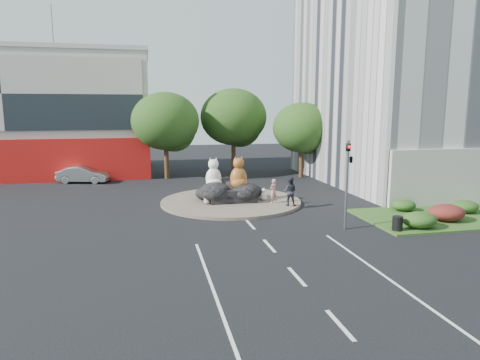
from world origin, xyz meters
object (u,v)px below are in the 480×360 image
at_px(pedestrian_dark, 290,191).
at_px(litter_bin, 397,223).
at_px(cat_tabby, 239,172).
at_px(pedestrian_pink, 273,191).
at_px(kitten_calico, 207,198).
at_px(cat_white, 213,173).
at_px(parked_car, 83,175).
at_px(kitten_white, 264,194).

distance_m(pedestrian_dark, litter_bin, 7.80).
height_order(cat_tabby, litter_bin, cat_tabby).
distance_m(cat_tabby, pedestrian_pink, 2.80).
bearing_deg(litter_bin, pedestrian_pink, 121.44).
xyz_separation_m(kitten_calico, litter_bin, (9.37, -8.36, -0.10)).
bearing_deg(cat_white, kitten_calico, -128.34).
bearing_deg(parked_car, litter_bin, -123.55).
height_order(pedestrian_dark, parked_car, pedestrian_dark).
bearing_deg(pedestrian_pink, kitten_calico, -40.37).
distance_m(pedestrian_pink, parked_car, 19.04).
xyz_separation_m(cat_tabby, kitten_white, (1.80, -0.20, -1.59)).
relative_size(kitten_calico, kitten_white, 0.90).
bearing_deg(parked_car, pedestrian_dark, -118.65).
distance_m(cat_tabby, litter_bin, 11.52).
height_order(pedestrian_pink, parked_car, pedestrian_pink).
distance_m(cat_white, pedestrian_dark, 5.66).
bearing_deg(cat_tabby, parked_car, 138.61).
xyz_separation_m(cat_tabby, pedestrian_pink, (2.22, -1.20, -1.21)).
distance_m(kitten_calico, pedestrian_pink, 4.65).
relative_size(pedestrian_dark, parked_car, 0.42).
relative_size(cat_white, pedestrian_dark, 1.11).
bearing_deg(kitten_white, parked_car, 97.66).
relative_size(kitten_white, pedestrian_dark, 0.47).
bearing_deg(pedestrian_dark, pedestrian_pink, -24.41).
xyz_separation_m(cat_white, pedestrian_pink, (3.93, -1.77, -1.15)).
distance_m(kitten_white, litter_bin, 10.21).
bearing_deg(kitten_calico, pedestrian_dark, 5.69).
distance_m(cat_white, litter_bin, 13.03).
height_order(kitten_calico, kitten_white, kitten_white).
xyz_separation_m(parked_car, litter_bin, (19.07, -20.35, -0.24)).
height_order(kitten_white, parked_car, parked_car).
xyz_separation_m(cat_tabby, pedestrian_dark, (3.07, -2.28, -1.07)).
xyz_separation_m(pedestrian_dark, parked_car, (-15.16, 13.63, -0.42)).
xyz_separation_m(pedestrian_pink, litter_bin, (4.77, -7.80, -0.52)).
height_order(cat_tabby, pedestrian_pink, cat_tabby).
height_order(kitten_white, litter_bin, kitten_white).
bearing_deg(kitten_white, pedestrian_pink, -109.63).
bearing_deg(parked_car, pedestrian_pink, -117.96).
bearing_deg(cat_tabby, kitten_white, -4.66).
bearing_deg(kitten_white, cat_tabby, 130.96).
bearing_deg(cat_tabby, cat_white, 163.58).
height_order(cat_white, pedestrian_dark, cat_white).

